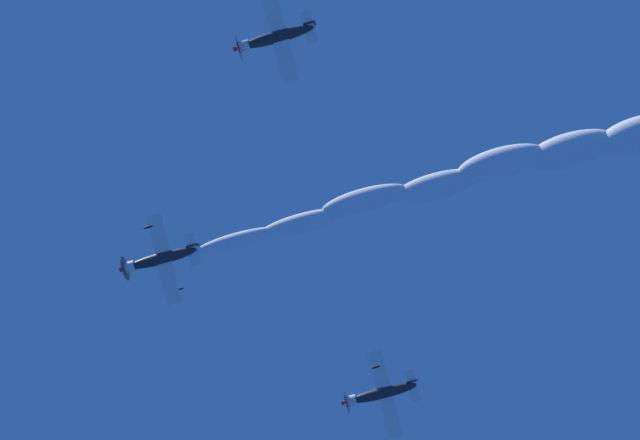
# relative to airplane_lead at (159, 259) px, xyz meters

# --- Properties ---
(airplane_lead) EXTENTS (7.03, 6.83, 3.42)m
(airplane_lead) POSITION_rel_airplane_lead_xyz_m (0.00, 0.00, 0.00)
(airplane_lead) COLOR #232328
(airplane_left_wingman) EXTENTS (7.07, 6.84, 3.36)m
(airplane_left_wingman) POSITION_rel_airplane_lead_xyz_m (-11.43, -16.55, 2.44)
(airplane_left_wingman) COLOR #232328
(airplane_right_wingman) EXTENTS (7.06, 6.83, 3.38)m
(airplane_right_wingman) POSITION_rel_airplane_lead_xyz_m (19.15, -10.82, 0.00)
(airplane_right_wingman) COLOR #232328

